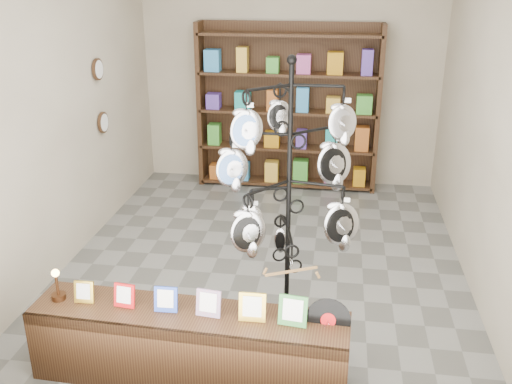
% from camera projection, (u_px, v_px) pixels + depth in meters
% --- Properties ---
extents(ground, '(5.00, 5.00, 0.00)m').
position_uv_depth(ground, '(265.00, 261.00, 5.91)').
color(ground, slate).
rests_on(ground, ground).
extents(room_envelope, '(5.00, 5.00, 5.00)m').
position_uv_depth(room_envelope, '(266.00, 83.00, 5.23)').
color(room_envelope, '#BCB097').
rests_on(room_envelope, ground).
extents(display_tree, '(1.22, 1.22, 2.27)m').
position_uv_depth(display_tree, '(289.00, 182.00, 4.37)').
color(display_tree, black).
rests_on(display_tree, ground).
extents(front_shelf, '(2.30, 0.56, 0.81)m').
position_uv_depth(front_shelf, '(189.00, 345.00, 4.14)').
color(front_shelf, black).
rests_on(front_shelf, ground).
extents(back_shelving, '(2.42, 0.36, 2.20)m').
position_uv_depth(back_shelving, '(288.00, 112.00, 7.65)').
color(back_shelving, black).
rests_on(back_shelving, ground).
extents(wall_clocks, '(0.03, 0.24, 0.84)m').
position_uv_depth(wall_clocks, '(100.00, 96.00, 6.37)').
color(wall_clocks, black).
rests_on(wall_clocks, ground).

